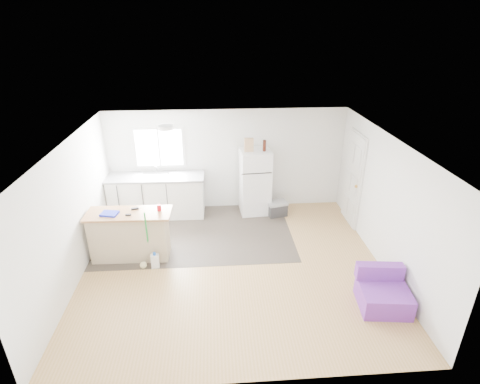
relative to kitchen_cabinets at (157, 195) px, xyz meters
name	(u,v)px	position (x,y,z in m)	size (l,w,h in m)	color
room	(233,209)	(1.65, -2.16, 0.70)	(5.51, 5.01, 2.41)	#AB8247
vinyl_zone	(197,233)	(0.93, -0.91, -0.50)	(4.05, 2.50, 0.00)	#342C27
window	(159,148)	(0.10, 0.33, 1.05)	(1.18, 0.06, 0.98)	white
interior_door	(353,180)	(4.37, -0.61, 0.52)	(0.11, 0.92, 2.10)	white
ceiling_fixture	(166,127)	(0.45, -0.96, 1.86)	(0.30, 0.30, 0.07)	white
kitchen_cabinets	(157,195)	(0.00, 0.00, 0.00)	(2.22, 0.74, 1.27)	white
peninsula	(130,235)	(-0.30, -1.70, -0.01)	(1.58, 0.64, 0.96)	#BDB088
refrigerator	(255,182)	(2.28, 0.00, 0.27)	(0.72, 0.69, 1.54)	white
cooler	(277,208)	(2.78, -0.24, -0.32)	(0.51, 0.41, 0.35)	#2F2E31
purple_seat	(383,293)	(3.97, -3.38, -0.27)	(0.83, 0.79, 0.62)	purple
cleaner_jug	(155,261)	(0.20, -2.10, -0.36)	(0.15, 0.12, 0.32)	silver
mop	(145,256)	(0.01, -2.06, -0.27)	(0.22, 0.33, 1.18)	green
red_cup	(159,208)	(0.29, -1.66, 0.52)	(0.08, 0.08, 0.12)	red
blue_tray	(110,214)	(-0.60, -1.75, 0.48)	(0.30, 0.22, 0.04)	#121DAF
tool_a	(135,209)	(-0.17, -1.58, 0.47)	(0.14, 0.05, 0.03)	black
tool_b	(128,215)	(-0.25, -1.82, 0.47)	(0.10, 0.04, 0.03)	black
cardboard_box	(249,145)	(2.12, -0.06, 1.19)	(0.20, 0.10, 0.30)	tan
bottle_left	(264,146)	(2.47, -0.06, 1.16)	(0.07, 0.07, 0.25)	#3A130A
bottle_right	(265,146)	(2.47, -0.05, 1.16)	(0.07, 0.07, 0.25)	#3A130A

